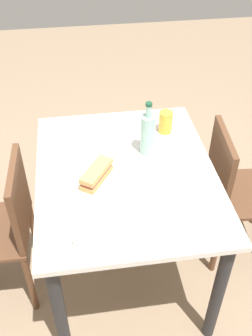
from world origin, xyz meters
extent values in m
plane|color=#8C755B|center=(0.00, 0.00, 0.00)|extent=(8.00, 8.00, 0.00)
cube|color=silver|center=(0.00, 0.00, 0.76)|extent=(1.05, 0.86, 0.03)
cylinder|color=#262628|center=(-0.47, -0.37, 0.37)|extent=(0.06, 0.06, 0.75)
cylinder|color=#262628|center=(0.47, -0.37, 0.37)|extent=(0.06, 0.06, 0.75)
cylinder|color=#262628|center=(-0.47, 0.37, 0.37)|extent=(0.06, 0.06, 0.75)
cylinder|color=#262628|center=(0.47, 0.37, 0.37)|extent=(0.06, 0.06, 0.75)
cube|color=brown|center=(-0.01, 0.52, 0.66)|extent=(0.38, 0.04, 0.40)
cylinder|color=brown|center=(0.17, 0.52, 0.22)|extent=(0.04, 0.04, 0.44)
cylinder|color=brown|center=(-0.18, 0.53, 0.22)|extent=(0.04, 0.04, 0.44)
cube|color=brown|center=(0.08, -0.71, 0.45)|extent=(0.44, 0.44, 0.02)
cube|color=brown|center=(0.10, -0.52, 0.66)|extent=(0.38, 0.07, 0.40)
cylinder|color=brown|center=(-0.08, -0.51, 0.22)|extent=(0.04, 0.04, 0.44)
cylinder|color=brown|center=(0.27, -0.55, 0.22)|extent=(0.04, 0.04, 0.44)
cylinder|color=silver|center=(-0.06, 0.14, 0.78)|extent=(0.26, 0.26, 0.01)
cube|color=tan|center=(-0.06, 0.14, 0.80)|extent=(0.21, 0.17, 0.02)
cube|color=#B74C3D|center=(-0.06, 0.14, 0.82)|extent=(0.19, 0.15, 0.02)
cube|color=tan|center=(-0.06, 0.14, 0.85)|extent=(0.21, 0.17, 0.02)
cube|color=silver|center=(0.01, 0.18, 0.79)|extent=(0.10, 0.04, 0.00)
cube|color=#59331E|center=(-0.07, 0.21, 0.79)|extent=(0.08, 0.04, 0.01)
cylinder|color=#99C6B7|center=(0.13, -0.13, 0.88)|extent=(0.07, 0.07, 0.21)
cylinder|color=#99C6B7|center=(0.13, -0.13, 1.02)|extent=(0.03, 0.03, 0.06)
cylinder|color=#19472D|center=(0.13, -0.13, 1.06)|extent=(0.03, 0.03, 0.02)
cylinder|color=gold|center=(0.30, -0.26, 0.84)|extent=(0.07, 0.07, 0.12)
cylinder|color=silver|center=(-0.40, 0.23, 0.79)|extent=(0.10, 0.10, 0.03)
cube|color=white|center=(0.34, 0.24, 0.78)|extent=(0.18, 0.18, 0.00)
camera|label=1|loc=(-1.42, 0.21, 2.01)|focal=42.06mm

